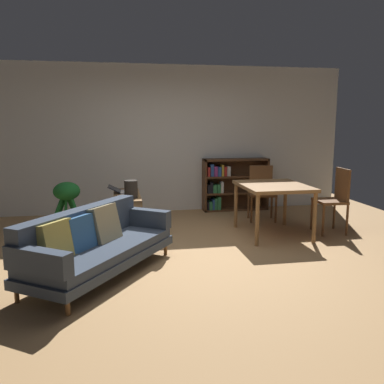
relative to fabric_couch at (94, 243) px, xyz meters
The scene contains 11 objects.
ground_plane 1.32m from the fabric_couch, 22.49° to the left, with size 8.16×8.16×0.00m, color tan.
back_wall_panel 3.54m from the fabric_couch, 69.77° to the left, with size 6.80×0.10×2.70m, color silver.
fabric_couch is the anchor object (origin of this frame).
media_console 1.73m from the fabric_couch, 76.60° to the left, with size 0.39×1.19×0.59m.
open_laptop 1.92m from the fabric_couch, 79.48° to the left, with size 0.42×0.34×0.11m.
desk_speaker 1.50m from the fabric_couch, 71.78° to the left, with size 0.19×0.19×0.25m.
potted_floor_plant 1.67m from the fabric_couch, 106.00° to the left, with size 0.44×0.45×0.82m.
dining_table 2.81m from the fabric_couch, 25.21° to the left, with size 0.93×1.12×0.76m.
dining_chair_near 3.44m from the fabric_couch, 38.26° to the left, with size 0.50×0.46×0.93m.
dining_chair_far 3.69m from the fabric_couch, 18.07° to the left, with size 0.43×0.46×0.98m.
bookshelf 3.85m from the fabric_couch, 51.58° to the left, with size 1.25×0.29×0.99m.
Camera 1 is at (-0.90, -4.92, 1.67)m, focal length 38.14 mm.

